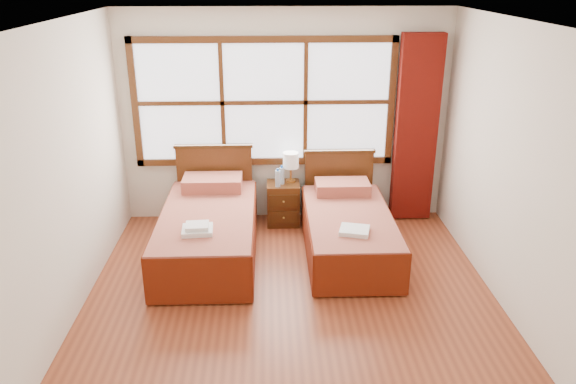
{
  "coord_description": "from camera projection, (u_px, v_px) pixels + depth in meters",
  "views": [
    {
      "loc": [
        -0.2,
        -4.47,
        2.99
      ],
      "look_at": [
        -0.02,
        0.7,
        0.94
      ],
      "focal_mm": 35.0,
      "sensor_mm": 36.0,
      "label": 1
    }
  ],
  "objects": [
    {
      "name": "bed_left",
      "position": [
        209.0,
        229.0,
        6.23
      ],
      "size": [
        1.03,
        2.05,
        1.0
      ],
      "color": "#3F230D",
      "rests_on": "floor"
    },
    {
      "name": "bottle_far",
      "position": [
        282.0,
        175.0,
        6.87
      ],
      "size": [
        0.06,
        0.06,
        0.24
      ],
      "color": "#A5BFD4",
      "rests_on": "nightstand"
    },
    {
      "name": "wall_left",
      "position": [
        55.0,
        186.0,
        4.71
      ],
      "size": [
        0.0,
        4.5,
        4.5
      ],
      "primitive_type": "plane",
      "rotation": [
        1.57,
        0.0,
        1.57
      ],
      "color": "silver",
      "rests_on": "floor"
    },
    {
      "name": "curtain",
      "position": [
        416.0,
        130.0,
        6.84
      ],
      "size": [
        0.5,
        0.16,
        2.3
      ],
      "primitive_type": "cube",
      "color": "#64100A",
      "rests_on": "wall_back"
    },
    {
      "name": "nightstand",
      "position": [
        283.0,
        203.0,
        7.01
      ],
      "size": [
        0.4,
        0.4,
        0.53
      ],
      "color": "#4F2A11",
      "rests_on": "floor"
    },
    {
      "name": "window",
      "position": [
        264.0,
        102.0,
        6.75
      ],
      "size": [
        3.16,
        0.06,
        1.56
      ],
      "color": "white",
      "rests_on": "wall_back"
    },
    {
      "name": "floor",
      "position": [
        292.0,
        312.0,
        5.26
      ],
      "size": [
        4.5,
        4.5,
        0.0
      ],
      "primitive_type": "plane",
      "color": "brown",
      "rests_on": "ground"
    },
    {
      "name": "bottle_near",
      "position": [
        278.0,
        178.0,
        6.78
      ],
      "size": [
        0.06,
        0.06,
        0.23
      ],
      "color": "#A5BFD4",
      "rests_on": "nightstand"
    },
    {
      "name": "towels_right",
      "position": [
        355.0,
        230.0,
        5.73
      ],
      "size": [
        0.35,
        0.32,
        0.05
      ],
      "rotation": [
        0.0,
        0.0,
        -0.25
      ],
      "color": "white",
      "rests_on": "bed_right"
    },
    {
      "name": "ceiling",
      "position": [
        293.0,
        24.0,
        4.3
      ],
      "size": [
        4.5,
        4.5,
        0.0
      ],
      "primitive_type": "plane",
      "rotation": [
        3.14,
        0.0,
        0.0
      ],
      "color": "white",
      "rests_on": "wall_back"
    },
    {
      "name": "bed_right",
      "position": [
        348.0,
        229.0,
        6.29
      ],
      "size": [
        0.95,
        1.97,
        0.91
      ],
      "color": "#3F230D",
      "rests_on": "floor"
    },
    {
      "name": "lamp",
      "position": [
        291.0,
        161.0,
        6.88
      ],
      "size": [
        0.19,
        0.19,
        0.38
      ],
      "color": "gold",
      "rests_on": "nightstand"
    },
    {
      "name": "wall_back",
      "position": [
        285.0,
        118.0,
        6.87
      ],
      "size": [
        4.0,
        0.0,
        4.0
      ],
      "primitive_type": "plane",
      "rotation": [
        1.57,
        0.0,
        0.0
      ],
      "color": "silver",
      "rests_on": "floor"
    },
    {
      "name": "wall_right",
      "position": [
        524.0,
        180.0,
        4.85
      ],
      "size": [
        0.0,
        4.5,
        4.5
      ],
      "primitive_type": "plane",
      "rotation": [
        1.57,
        0.0,
        -1.57
      ],
      "color": "silver",
      "rests_on": "floor"
    },
    {
      "name": "towels_left",
      "position": [
        197.0,
        229.0,
        5.62
      ],
      "size": [
        0.32,
        0.29,
        0.09
      ],
      "rotation": [
        0.0,
        0.0,
        0.07
      ],
      "color": "white",
      "rests_on": "bed_left"
    }
  ]
}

